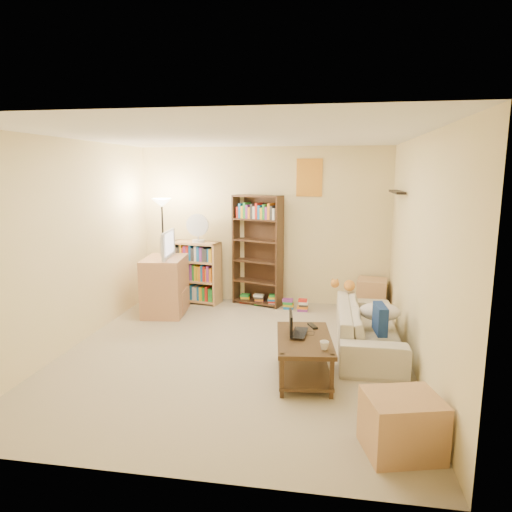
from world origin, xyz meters
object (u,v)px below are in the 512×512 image
object	(u,v)px
mug	(324,345)
side_table	(372,295)
coffee_table	(304,352)
desk_fan	(198,228)
sofa	(368,327)
tv_stand	(165,286)
short_bookshelf	(196,272)
tabby_cat	(347,285)
television	(164,244)
end_cabinet	(402,425)
floor_lamp	(162,221)
tall_bookshelf	(258,248)
laptop	(304,334)

from	to	relation	value
mug	side_table	bearing A→B (deg)	76.27
coffee_table	desk_fan	distance (m)	3.22
sofa	side_table	world-z (taller)	sofa
tv_stand	short_bookshelf	size ratio (longest dim) A/B	0.85
tabby_cat	tv_stand	bearing A→B (deg)	174.73
television	sofa	bearing A→B (deg)	-114.44
end_cabinet	mug	bearing A→B (deg)	124.72
floor_lamp	desk_fan	bearing A→B (deg)	33.21
mug	side_table	distance (m)	2.86
tabby_cat	tall_bookshelf	distance (m)	1.69
tabby_cat	laptop	size ratio (longest dim) A/B	1.14
sofa	end_cabinet	bearing A→B (deg)	-177.69
desk_fan	side_table	distance (m)	2.90
short_bookshelf	side_table	distance (m)	2.80
desk_fan	coffee_table	bearing A→B (deg)	-53.14
television	end_cabinet	distance (m)	4.35
mug	tv_stand	xyz separation A→B (m)	(-2.40, 2.16, -0.05)
desk_fan	laptop	bearing A→B (deg)	-52.40
tabby_cat	tall_bookshelf	bearing A→B (deg)	145.63
mug	floor_lamp	world-z (taller)	floor_lamp
desk_fan	tall_bookshelf	bearing A→B (deg)	5.76
television	tall_bookshelf	bearing A→B (deg)	-68.26
sofa	tv_stand	distance (m)	3.06
tall_bookshelf	side_table	size ratio (longest dim) A/B	3.52
tv_stand	floor_lamp	xyz separation A→B (m)	(-0.12, 0.29, 0.94)
coffee_table	laptop	xyz separation A→B (m)	(-0.00, 0.07, 0.17)
tabby_cat	television	size ratio (longest dim) A/B	0.60
sofa	floor_lamp	xyz separation A→B (m)	(-3.03, 1.24, 1.10)
tabby_cat	short_bookshelf	size ratio (longest dim) A/B	0.42
desk_fan	mug	bearing A→B (deg)	-53.26
desk_fan	tabby_cat	bearing A→B (deg)	-19.98
tall_bookshelf	short_bookshelf	bearing A→B (deg)	-159.14
sofa	floor_lamp	distance (m)	3.45
tv_stand	television	distance (m)	0.63
sofa	tv_stand	world-z (taller)	tv_stand
mug	desk_fan	size ratio (longest dim) A/B	0.22
mug	end_cabinet	distance (m)	1.09
short_bookshelf	television	bearing A→B (deg)	-104.23
tabby_cat	floor_lamp	bearing A→B (deg)	169.08
tv_stand	side_table	size ratio (longest dim) A/B	1.72
mug	tv_stand	distance (m)	3.23
coffee_table	end_cabinet	bearing A→B (deg)	-62.11
sofa	television	size ratio (longest dim) A/B	2.62
sofa	laptop	distance (m)	1.13
coffee_table	short_bookshelf	xyz separation A→B (m)	(-1.90, 2.51, 0.21)
short_bookshelf	laptop	bearing A→B (deg)	-41.90
end_cabinet	floor_lamp	bearing A→B (deg)	133.27
tabby_cat	floor_lamp	world-z (taller)	floor_lamp
floor_lamp	side_table	distance (m)	3.40
floor_lamp	side_table	size ratio (longest dim) A/B	3.44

